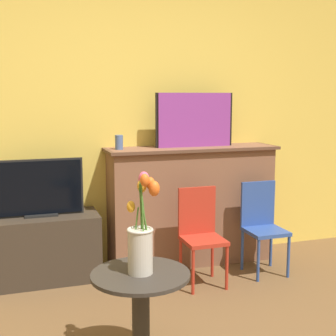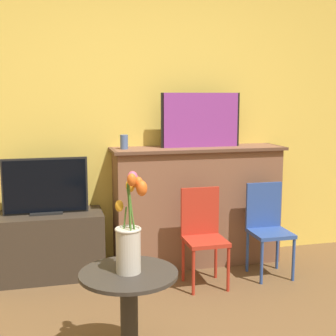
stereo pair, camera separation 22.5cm
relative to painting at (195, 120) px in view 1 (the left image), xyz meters
name	(u,v)px [view 1 (the left image)]	position (x,y,z in m)	size (l,w,h in m)	color
wall_back	(125,108)	(-0.56, 0.21, 0.10)	(8.00, 0.06, 2.70)	#EAC651
fireplace_mantel	(191,203)	(-0.03, -0.01, -0.72)	(1.48, 0.41, 1.02)	brown
painting	(195,120)	(0.00, 0.00, 0.00)	(0.69, 0.03, 0.46)	black
mantel_candle	(119,142)	(-0.66, -0.01, -0.17)	(0.06, 0.06, 0.12)	#4C6699
tv_stand	(43,248)	(-1.29, -0.05, -0.98)	(0.88, 0.41, 0.52)	#382D23
tv_monitor	(40,189)	(-1.29, -0.04, -0.51)	(0.66, 0.12, 0.45)	black
chair_red	(201,230)	(-0.13, -0.47, -0.82)	(0.31, 0.31, 0.75)	#B22D1E
chair_blue	(262,222)	(0.44, -0.41, -0.82)	(0.31, 0.31, 0.75)	#2D4C99
side_table	(141,307)	(-0.87, -1.46, -0.90)	(0.52, 0.52, 0.53)	#332D28
vase_tulips	(141,236)	(-0.86, -1.46, -0.51)	(0.17, 0.15, 0.53)	beige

